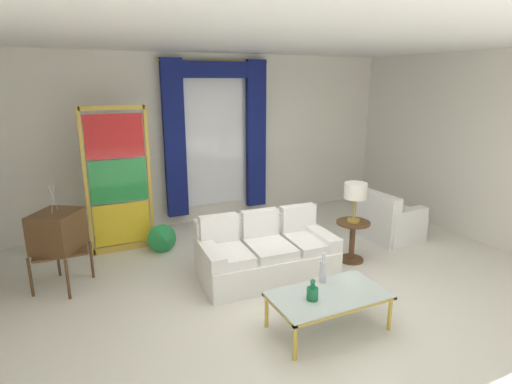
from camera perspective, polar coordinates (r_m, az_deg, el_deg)
ground_plane at (r=5.37m, az=4.49°, el=-13.17°), size 16.00×16.00×0.00m
wall_rear at (r=7.61m, az=-6.79°, el=7.19°), size 8.00×0.12×3.00m
wall_right at (r=7.71m, az=26.85°, el=5.77°), size 0.12×7.00×3.00m
ceiling_slab at (r=5.45m, az=0.77°, el=20.16°), size 8.00×7.60×0.04m
curtained_window at (r=7.46m, az=-5.48°, el=8.94°), size 2.00×0.17×2.70m
couch_white_long at (r=5.59m, az=1.21°, el=-8.47°), size 1.81×1.02×0.86m
coffee_table at (r=4.49m, az=10.00°, el=-14.05°), size 1.22×0.67×0.41m
bottle_blue_decanter at (r=4.62m, az=9.23°, el=-10.61°), size 0.07×0.07×0.35m
bottle_crystal_tall at (r=4.30m, az=7.80°, el=-13.59°), size 0.12×0.12×0.23m
vintage_tv at (r=5.66m, az=-25.71°, el=-5.11°), size 0.74×0.77×1.35m
armchair_white at (r=7.17m, az=17.82°, el=-3.93°), size 0.86×0.86×0.80m
stained_glass_divider at (r=6.45m, az=-18.41°, el=1.06°), size 0.95×0.05×2.20m
peacock_figurine at (r=6.41m, az=-12.65°, el=-6.48°), size 0.44×0.60×0.50m
round_side_table at (r=6.14m, az=13.15°, el=-6.13°), size 0.48×0.48×0.59m
table_lamp_brass at (r=5.94m, az=13.54°, el=-0.07°), size 0.32×0.32×0.57m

